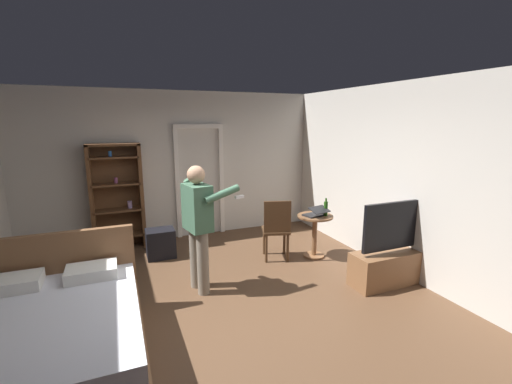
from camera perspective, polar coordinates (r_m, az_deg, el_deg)
ground_plane at (r=4.26m, az=-5.48°, el=-19.22°), size 6.29×6.29×0.00m
wall_back at (r=6.55m, az=-13.28°, el=4.28°), size 5.60×0.12×2.73m
wall_right at (r=5.21m, az=24.32°, el=1.65°), size 0.12×5.96×2.73m
doorway_frame at (r=6.58m, az=-9.42°, el=3.21°), size 0.93×0.08×2.13m
bed at (r=3.75m, az=-31.49°, el=-20.31°), size 1.59×1.94×1.02m
bookshelf at (r=6.31m, az=-22.26°, el=-0.12°), size 0.85×0.32×1.82m
tv_flatscreen at (r=5.11m, az=22.03°, el=-10.55°), size 1.23×0.40×1.15m
side_table at (r=5.64m, az=9.80°, el=-6.17°), size 0.57×0.57×0.70m
laptop at (r=5.51m, az=9.96°, el=-3.48°), size 0.39×0.39×0.16m
bottle_on_table at (r=5.55m, az=11.60°, el=-2.70°), size 0.06×0.06×0.29m
wooden_chair at (r=5.41m, az=3.44°, el=-5.89°), size 0.53×0.53×0.99m
person_blue_shirt at (r=4.40m, az=-9.61°, el=-4.70°), size 0.74×0.60×1.65m
suitcase_dark at (r=5.82m, az=-15.66°, el=-8.27°), size 0.45×0.36×0.47m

